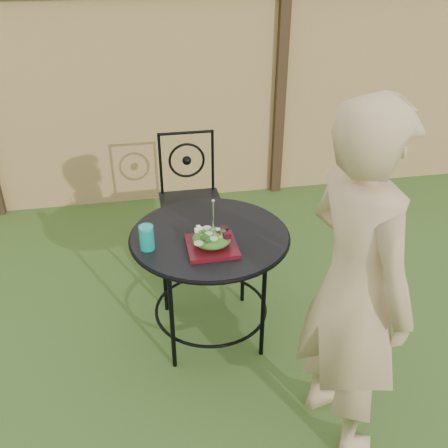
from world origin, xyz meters
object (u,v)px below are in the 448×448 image
object	(u,v)px
patio_chair	(190,195)
salad_plate	(212,246)
patio_table	(210,254)
diner	(355,290)

from	to	relation	value
patio_chair	salad_plate	bearing A→B (deg)	-90.91
patio_table	diner	world-z (taller)	diner
salad_plate	patio_chair	bearing A→B (deg)	89.09
patio_table	diner	size ratio (longest dim) A/B	0.53
diner	salad_plate	distance (m)	0.85
patio_table	salad_plate	world-z (taller)	salad_plate
diner	salad_plate	world-z (taller)	diner
diner	patio_chair	bearing A→B (deg)	1.67
patio_chair	diner	bearing A→B (deg)	-74.18
diner	salad_plate	size ratio (longest dim) A/B	6.43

